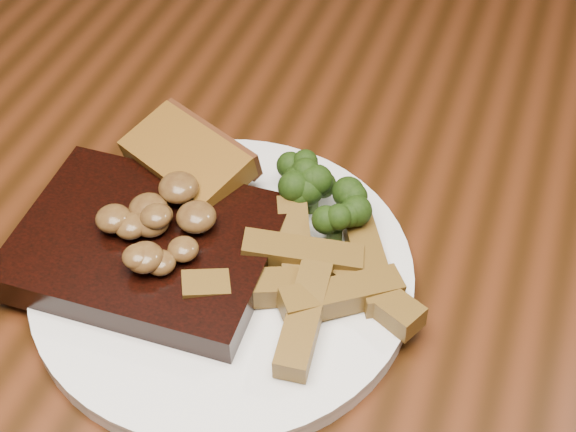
{
  "coord_description": "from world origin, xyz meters",
  "views": [
    {
      "loc": [
        0.14,
        -0.37,
        1.22
      ],
      "look_at": [
        0.0,
        0.01,
        0.78
      ],
      "focal_mm": 50.0,
      "sensor_mm": 36.0,
      "label": 1
    }
  ],
  "objects_px": {
    "steak": "(147,247)",
    "potato_wedges": "(318,301)",
    "plate": "(223,275)",
    "dining_table": "(284,321)",
    "garlic_bread": "(189,176)",
    "chair_far": "(518,44)"
  },
  "relations": [
    {
      "from": "dining_table",
      "to": "garlic_bread",
      "type": "relative_size",
      "value": 16.1
    },
    {
      "from": "steak",
      "to": "potato_wedges",
      "type": "relative_size",
      "value": 1.64
    },
    {
      "from": "steak",
      "to": "potato_wedges",
      "type": "distance_m",
      "value": 0.13
    },
    {
      "from": "plate",
      "to": "chair_far",
      "type": "bearing_deg",
      "value": 78.4
    },
    {
      "from": "chair_far",
      "to": "garlic_bread",
      "type": "bearing_deg",
      "value": 92.19
    },
    {
      "from": "chair_far",
      "to": "plate",
      "type": "height_order",
      "value": "chair_far"
    },
    {
      "from": "plate",
      "to": "garlic_bread",
      "type": "bearing_deg",
      "value": 129.48
    },
    {
      "from": "steak",
      "to": "potato_wedges",
      "type": "bearing_deg",
      "value": -3.66
    },
    {
      "from": "chair_far",
      "to": "garlic_bread",
      "type": "distance_m",
      "value": 0.76
    },
    {
      "from": "dining_table",
      "to": "garlic_bread",
      "type": "xyz_separation_m",
      "value": [
        -0.09,
        0.03,
        0.12
      ]
    },
    {
      "from": "chair_far",
      "to": "potato_wedges",
      "type": "bearing_deg",
      "value": 103.86
    },
    {
      "from": "potato_wedges",
      "to": "chair_far",
      "type": "bearing_deg",
      "value": 84.24
    },
    {
      "from": "steak",
      "to": "garlic_bread",
      "type": "height_order",
      "value": "steak"
    },
    {
      "from": "garlic_bread",
      "to": "chair_far",
      "type": "bearing_deg",
      "value": 96.23
    },
    {
      "from": "chair_far",
      "to": "plate",
      "type": "xyz_separation_m",
      "value": [
        -0.15,
        -0.75,
        0.25
      ]
    },
    {
      "from": "potato_wedges",
      "to": "dining_table",
      "type": "bearing_deg",
      "value": 129.97
    },
    {
      "from": "dining_table",
      "to": "garlic_bread",
      "type": "bearing_deg",
      "value": 162.06
    },
    {
      "from": "chair_far",
      "to": "garlic_bread",
      "type": "height_order",
      "value": "chair_far"
    },
    {
      "from": "plate",
      "to": "steak",
      "type": "distance_m",
      "value": 0.06
    },
    {
      "from": "steak",
      "to": "potato_wedges",
      "type": "xyz_separation_m",
      "value": [
        0.13,
        -0.0,
        -0.0
      ]
    },
    {
      "from": "steak",
      "to": "potato_wedges",
      "type": "height_order",
      "value": "steak"
    },
    {
      "from": "garlic_bread",
      "to": "dining_table",
      "type": "bearing_deg",
      "value": 5.72
    }
  ]
}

